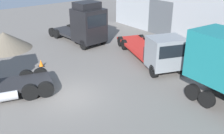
# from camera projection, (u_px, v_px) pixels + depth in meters

# --- Properties ---
(ground_plane) EXTENTS (60.00, 60.00, 0.00)m
(ground_plane) POSITION_uv_depth(u_px,v_px,m) (70.00, 97.00, 15.84)
(ground_plane) COLOR slate
(tractor_unit_black) EXTENTS (6.79, 3.00, 4.02)m
(tractor_unit_black) POSITION_uv_depth(u_px,v_px,m) (86.00, 25.00, 24.28)
(tractor_unit_black) COLOR black
(tractor_unit_black) RESTS_ON ground_plane
(flatbed_truck_grey) EXTENTS (8.43, 5.07, 2.66)m
(flatbed_truck_grey) POSITION_uv_depth(u_px,v_px,m) (157.00, 51.00, 19.60)
(flatbed_truck_grey) COLOR gray
(flatbed_truck_grey) RESTS_ON ground_plane
(gravel_pile) EXTENTS (4.70, 4.70, 1.57)m
(gravel_pile) POSITION_uv_depth(u_px,v_px,m) (4.00, 41.00, 23.48)
(gravel_pile) COLOR #665B4C
(gravel_pile) RESTS_ON ground_plane
(traffic_cone) EXTENTS (0.40, 0.40, 0.55)m
(traffic_cone) POSITION_uv_depth(u_px,v_px,m) (41.00, 63.00, 19.97)
(traffic_cone) COLOR black
(traffic_cone) RESTS_ON ground_plane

